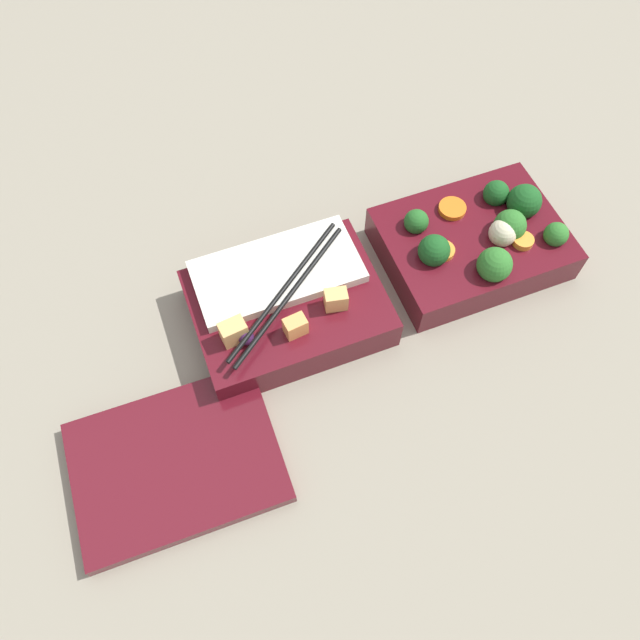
# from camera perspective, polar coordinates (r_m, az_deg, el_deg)

# --- Properties ---
(ground_plane) EXTENTS (3.00, 3.00, 0.00)m
(ground_plane) POSITION_cam_1_polar(r_m,az_deg,el_deg) (0.72, 6.04, 2.70)
(ground_plane) COLOR gray
(bento_tray_vegetable) EXTENTS (0.20, 0.15, 0.07)m
(bento_tray_vegetable) POSITION_cam_1_polar(r_m,az_deg,el_deg) (0.75, 14.03, 7.01)
(bento_tray_vegetable) COLOR #510F19
(bento_tray_vegetable) RESTS_ON ground_plane
(bento_tray_rice) EXTENTS (0.20, 0.15, 0.07)m
(bento_tray_rice) POSITION_cam_1_polar(r_m,az_deg,el_deg) (0.68, -3.08, 1.48)
(bento_tray_rice) COLOR #510F19
(bento_tray_rice) RESTS_ON ground_plane
(bento_lid) EXTENTS (0.20, 0.15, 0.02)m
(bento_lid) POSITION_cam_1_polar(r_m,az_deg,el_deg) (0.64, -12.98, -12.57)
(bento_lid) COLOR #510F19
(bento_lid) RESTS_ON ground_plane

